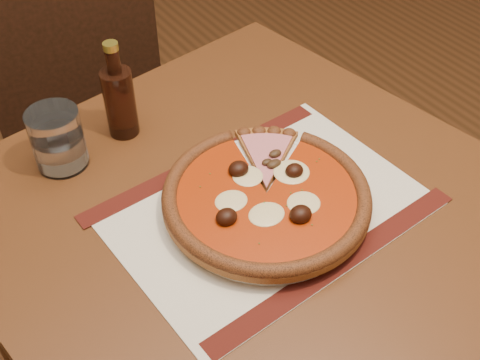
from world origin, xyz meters
name	(u,v)px	position (x,y,z in m)	size (l,w,h in m)	color
table	(247,243)	(-0.26, 0.10, 0.65)	(0.92, 0.92, 0.75)	#602F16
chair_far	(77,100)	(-0.28, 0.87, 0.49)	(0.46, 0.46, 0.85)	black
placemat	(266,208)	(-0.24, 0.07, 0.75)	(0.46, 0.33, 0.00)	silver
plate	(266,204)	(-0.24, 0.07, 0.76)	(0.30, 0.30, 0.02)	white
pizza	(266,195)	(-0.24, 0.07, 0.78)	(0.32, 0.32, 0.04)	#A05D26
ham_slice	(272,150)	(-0.17, 0.16, 0.78)	(0.12, 0.15, 0.02)	#A05D26
water_glass	(58,139)	(-0.46, 0.35, 0.80)	(0.08, 0.08, 0.10)	white
bottle	(119,99)	(-0.34, 0.37, 0.82)	(0.05, 0.05, 0.18)	#34160D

